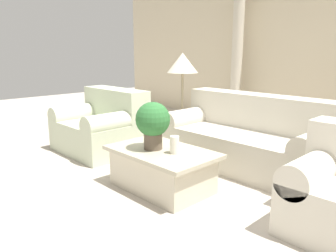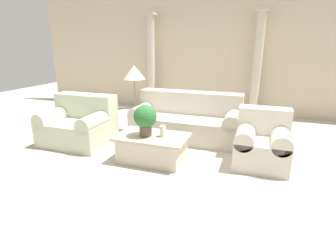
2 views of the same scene
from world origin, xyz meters
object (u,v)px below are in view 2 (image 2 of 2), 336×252
sofa_long (187,120)px  armchair (262,142)px  loveseat (80,124)px  floor_lamp (134,75)px  potted_plant (145,118)px  coffee_table (152,148)px

sofa_long → armchair: 1.62m
loveseat → floor_lamp: bearing=51.0°
potted_plant → floor_lamp: (-0.79, 1.26, 0.50)m
potted_plant → armchair: 1.83m
floor_lamp → armchair: size_ratio=1.65×
loveseat → armchair: loveseat is taller
coffee_table → armchair: bearing=16.0°
armchair → loveseat: bearing=-177.4°
potted_plant → armchair: (1.72, 0.51, -0.35)m
loveseat → floor_lamp: size_ratio=0.86×
loveseat → coffee_table: size_ratio=1.07×
coffee_table → armchair: armchair is taller
sofa_long → coffee_table: (-0.21, -1.27, -0.14)m
sofa_long → armchair: bearing=-29.5°
armchair → sofa_long: bearing=150.5°
floor_lamp → armchair: bearing=-16.7°
sofa_long → potted_plant: 1.39m
loveseat → armchair: size_ratio=1.42×
sofa_long → coffee_table: bearing=-99.6°
sofa_long → potted_plant: (-0.31, -1.31, 0.36)m
coffee_table → floor_lamp: bearing=125.9°
floor_lamp → armchair: (2.51, -0.75, -0.84)m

